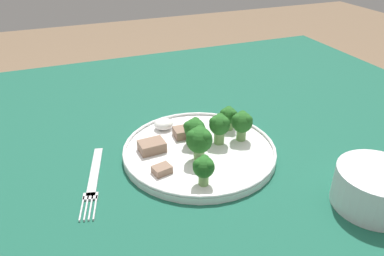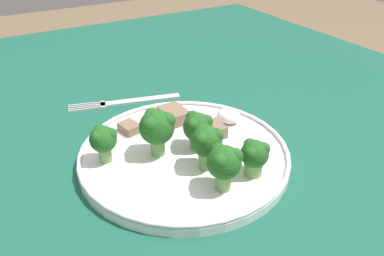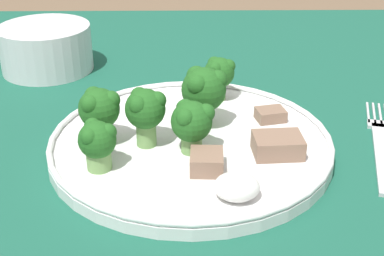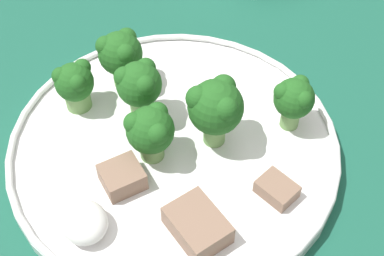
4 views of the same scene
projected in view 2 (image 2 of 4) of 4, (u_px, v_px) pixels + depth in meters
table at (203, 186)px, 0.59m from camera, size 1.40×1.14×0.71m
dinner_plate at (184, 154)px, 0.52m from camera, size 0.29×0.29×0.02m
fork at (126, 102)px, 0.66m from camera, size 0.07×0.19×0.00m
broccoli_floret_near_rim_left at (157, 127)px, 0.49m from camera, size 0.05×0.05×0.07m
broccoli_floret_center_left at (224, 163)px, 0.43m from camera, size 0.04×0.04×0.06m
broccoli_floret_back_left at (206, 142)px, 0.47m from camera, size 0.04×0.04×0.06m
broccoli_floret_front_left at (254, 155)px, 0.46m from camera, size 0.04×0.04×0.05m
broccoli_floret_center_back at (103, 140)px, 0.48m from camera, size 0.04×0.04×0.05m
broccoli_floret_mid_cluster at (198, 127)px, 0.51m from camera, size 0.04×0.04×0.05m
meat_slice_front_slice at (174, 115)px, 0.58m from camera, size 0.05×0.04×0.02m
meat_slice_middle_slice at (212, 130)px, 0.55m from camera, size 0.03×0.03×0.02m
meat_slice_rear_slice at (129, 128)px, 0.56m from camera, size 0.03×0.03×0.01m
sauce_dollop at (229, 115)px, 0.58m from camera, size 0.04×0.04×0.02m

